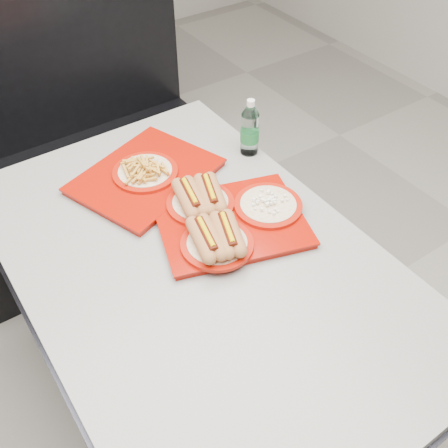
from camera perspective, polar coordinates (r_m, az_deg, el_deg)
ground at (r=2.06m, az=-2.16°, el=-17.94°), size 6.00×6.00×0.00m
diner_table at (r=1.57m, az=-2.73°, el=-7.78°), size 0.92×1.42×0.75m
booth_bench at (r=2.45m, az=-16.54°, el=6.59°), size 1.30×0.57×1.35m
tray_near at (r=1.50m, az=0.12°, el=0.67°), size 0.49×0.44×0.09m
tray_far at (r=1.69m, az=-8.55°, el=5.47°), size 0.52×0.46×0.08m
water_bottle at (r=1.76m, az=2.82°, el=10.14°), size 0.06×0.06×0.20m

